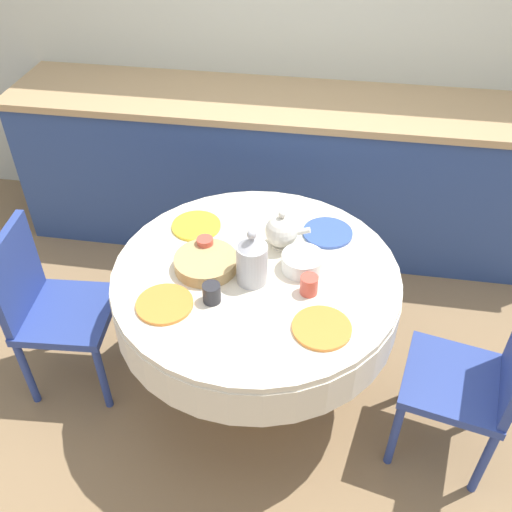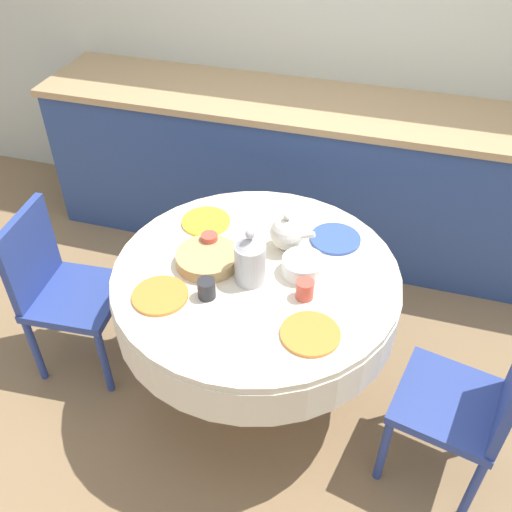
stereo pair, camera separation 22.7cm
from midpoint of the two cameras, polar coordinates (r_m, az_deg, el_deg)
ground_plane at (r=2.87m, az=2.32°, el=-12.78°), size 12.00×12.00×0.00m
wall_back at (r=3.45m, az=10.22°, el=22.78°), size 7.00×0.05×2.60m
kitchen_counter at (r=3.48m, az=7.81°, el=8.05°), size 3.24×0.64×0.93m
dining_table at (r=2.41m, az=2.70°, el=-3.89°), size 1.19×1.19×0.74m
chair_left at (r=2.41m, az=23.48°, el=-13.31°), size 0.47×0.47×0.85m
chair_right at (r=2.76m, az=-16.83°, el=-2.93°), size 0.43×0.43×0.85m
plate_near_left at (r=2.22m, az=-6.69°, el=-4.08°), size 0.22×0.22×0.01m
cup_near_left at (r=2.19m, az=-2.02°, el=-3.44°), size 0.07×0.07×0.08m
plate_near_right at (r=2.09m, az=8.58°, el=-7.85°), size 0.22×0.22×0.01m
cup_near_right at (r=2.21m, az=7.86°, el=-3.47°), size 0.07×0.07×0.08m
plate_far_left at (r=2.58m, az=-2.53°, el=3.37°), size 0.22×0.22×0.01m
cup_far_left at (r=2.41m, az=-1.98°, el=1.29°), size 0.07×0.07×0.08m
plate_far_right at (r=2.52m, az=10.51°, el=1.60°), size 0.22×0.22×0.01m
cup_far_right at (r=2.46m, az=6.29°, el=1.93°), size 0.07×0.07×0.08m
coffee_carafe at (r=2.22m, az=2.34°, el=-0.49°), size 0.12×0.12×0.25m
teapot at (r=2.40m, az=5.80°, el=2.15°), size 0.19×0.14×0.18m
bread_basket at (r=2.34m, az=-2.14°, el=-0.37°), size 0.26×0.26×0.05m
fruit_bowl at (r=2.31m, az=7.53°, el=-1.13°), size 0.17×0.17×0.07m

